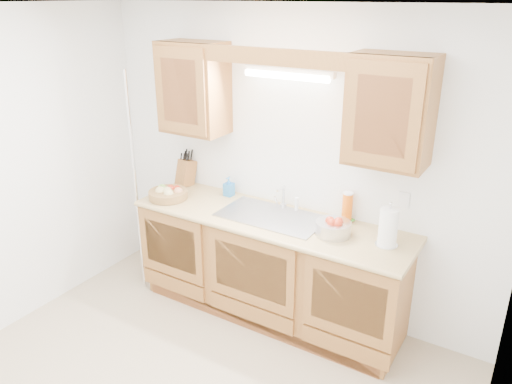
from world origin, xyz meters
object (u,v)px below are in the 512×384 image
Objects in this scene: paper_towel at (388,228)px; knife_block at (186,172)px; fruit_basket at (168,193)px; apple_bowl at (333,227)px.

knife_block is at bearing 173.94° from paper_towel.
paper_towel is (1.89, 0.13, 0.09)m from fruit_basket.
knife_block is at bearing 171.16° from apple_bowl.
fruit_basket is at bearing -176.27° from apple_bowl.
paper_towel reaches higher than knife_block.
fruit_basket is at bearing -175.94° from paper_towel.
apple_bowl is at bearing -1.35° from knife_block.
paper_towel is at bearing 4.06° from fruit_basket.
apple_bowl is (-0.39, -0.04, -0.08)m from paper_towel.
apple_bowl is (1.57, -0.24, -0.06)m from knife_block.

